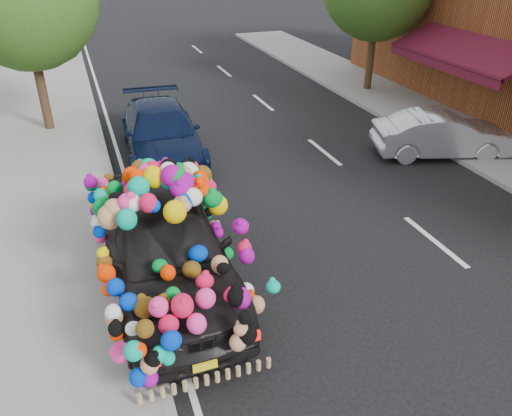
# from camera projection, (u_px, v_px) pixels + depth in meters

# --- Properties ---
(ground) EXTENTS (100.00, 100.00, 0.00)m
(ground) POSITION_uv_depth(u_px,v_px,m) (272.00, 278.00, 9.18)
(ground) COLOR black
(ground) RESTS_ON ground
(sidewalk) EXTENTS (4.00, 60.00, 0.12)m
(sidewalk) POSITION_uv_depth(u_px,v_px,m) (19.00, 331.00, 7.87)
(sidewalk) COLOR gray
(sidewalk) RESTS_ON ground
(kerb) EXTENTS (0.15, 60.00, 0.13)m
(kerb) POSITION_uv_depth(u_px,v_px,m) (143.00, 303.00, 8.44)
(kerb) COLOR gray
(kerb) RESTS_ON ground
(footpath_far) EXTENTS (3.00, 40.00, 0.12)m
(footpath_far) POSITION_uv_depth(u_px,v_px,m) (503.00, 154.00, 14.05)
(footpath_far) COLOR gray
(footpath_far) RESTS_ON ground
(lane_markings) EXTENTS (6.00, 50.00, 0.01)m
(lane_markings) POSITION_uv_depth(u_px,v_px,m) (434.00, 241.00, 10.25)
(lane_markings) COLOR silver
(lane_markings) RESTS_ON ground
(plush_art_car) EXTENTS (2.37, 5.19, 2.35)m
(plush_art_car) POSITION_uv_depth(u_px,v_px,m) (164.00, 228.00, 8.39)
(plush_art_car) COLOR black
(plush_art_car) RESTS_ON ground
(navy_sedan) EXTENTS (2.27, 4.99, 1.41)m
(navy_sedan) POSITION_uv_depth(u_px,v_px,m) (161.00, 133.00, 13.70)
(navy_sedan) COLOR black
(navy_sedan) RESTS_ON ground
(silver_hatchback) EXTENTS (3.97, 2.36, 1.23)m
(silver_hatchback) POSITION_uv_depth(u_px,v_px,m) (442.00, 135.00, 13.86)
(silver_hatchback) COLOR #B6B7BE
(silver_hatchback) RESTS_ON ground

